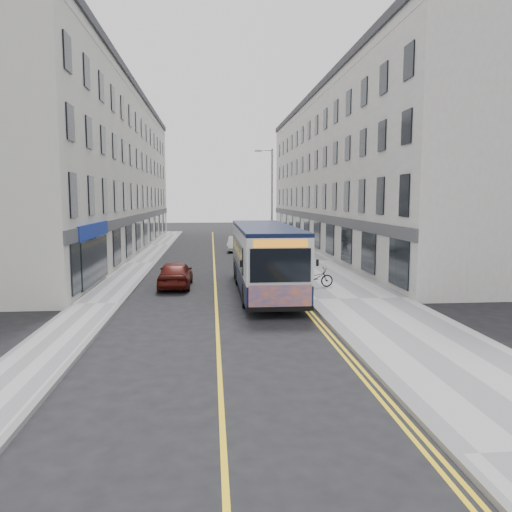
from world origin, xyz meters
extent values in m
plane|color=black|center=(0.00, 0.00, 0.00)|extent=(140.00, 140.00, 0.00)
cube|color=#98989B|center=(6.25, 12.00, 0.06)|extent=(4.50, 64.00, 0.12)
cube|color=#98989B|center=(-5.00, 12.00, 0.06)|extent=(2.00, 64.00, 0.12)
cube|color=slate|center=(4.00, 12.00, 0.07)|extent=(0.18, 64.00, 0.13)
cube|color=slate|center=(-4.00, 12.00, 0.07)|extent=(0.18, 64.00, 0.13)
cube|color=yellow|center=(0.00, 12.00, 0.00)|extent=(0.12, 64.00, 0.01)
cube|color=yellow|center=(3.55, 12.00, 0.00)|extent=(0.10, 64.00, 0.01)
cube|color=yellow|center=(3.75, 12.00, 0.00)|extent=(0.10, 64.00, 0.01)
cube|color=silver|center=(11.50, 21.00, 6.50)|extent=(6.00, 46.00, 13.00)
cube|color=beige|center=(-9.00, 21.00, 6.50)|extent=(6.00, 46.00, 13.00)
cylinder|color=#999BA2|center=(4.25, 14.00, 4.00)|extent=(0.14, 0.14, 8.00)
cylinder|color=#999BA2|center=(3.75, 14.00, 7.90)|extent=(1.00, 0.08, 0.08)
cube|color=#999BA2|center=(3.25, 14.00, 7.85)|extent=(0.50, 0.18, 0.12)
cube|color=black|center=(2.33, 1.16, 0.80)|extent=(2.49, 10.96, 0.90)
cube|color=silver|center=(2.33, 1.16, 2.14)|extent=(2.49, 10.96, 1.79)
cube|color=black|center=(2.33, 1.16, 3.12)|extent=(2.51, 10.96, 0.16)
cube|color=black|center=(1.06, 1.76, 1.94)|extent=(0.04, 8.57, 1.15)
cube|color=black|center=(3.59, 1.76, 1.94)|extent=(0.04, 8.57, 1.15)
cube|color=black|center=(2.33, -4.34, 2.04)|extent=(2.24, 0.04, 1.25)
cube|color=orange|center=(2.33, -4.34, 0.85)|extent=(2.34, 0.04, 0.95)
cube|color=orange|center=(2.33, -4.35, 2.84)|extent=(1.99, 0.04, 0.28)
cylinder|color=black|center=(1.20, -2.13, 0.50)|extent=(0.28, 1.00, 1.00)
cylinder|color=black|center=(3.45, -2.13, 0.50)|extent=(0.28, 1.00, 1.00)
cylinder|color=black|center=(1.20, 3.35, 0.50)|extent=(0.28, 1.00, 1.00)
cylinder|color=black|center=(3.45, 3.35, 0.50)|extent=(0.28, 1.00, 1.00)
cylinder|color=black|center=(1.20, 5.14, 0.50)|extent=(0.28, 1.00, 1.00)
cylinder|color=black|center=(3.45, 5.14, 0.50)|extent=(0.28, 1.00, 1.00)
imported|color=black|center=(4.89, 1.62, 0.60)|extent=(1.88, 0.87, 0.95)
imported|color=#8F6341|center=(6.10, 9.81, 0.97)|extent=(0.73, 0.60, 1.70)
imported|color=black|center=(6.87, 15.38, 1.08)|extent=(1.19, 1.15, 1.93)
imported|color=silver|center=(1.94, 19.87, 0.62)|extent=(1.80, 3.91, 1.24)
imported|color=#52120D|center=(-2.00, 2.96, 0.68)|extent=(1.67, 4.02, 1.36)
camera|label=1|loc=(-0.18, -22.20, 4.49)|focal=35.00mm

